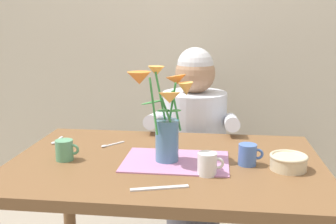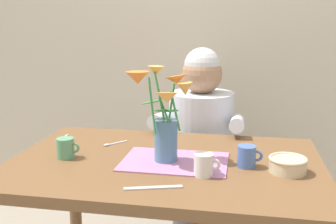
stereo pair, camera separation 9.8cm
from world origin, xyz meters
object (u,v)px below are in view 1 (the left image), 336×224
(ceramic_bowl, at_px, (288,162))
(tea_cup, at_px, (248,155))
(ceramic_mug, at_px, (65,150))
(flower_vase, at_px, (165,114))
(coffee_cup, at_px, (208,164))
(seated_person, at_px, (194,154))
(dinner_knife, at_px, (160,188))

(ceramic_bowl, distance_m, tea_cup, 0.15)
(tea_cup, height_order, ceramic_mug, same)
(flower_vase, distance_m, tea_cup, 0.34)
(flower_vase, bearing_deg, ceramic_mug, -176.60)
(ceramic_bowl, bearing_deg, flower_vase, 177.18)
(flower_vase, xyz_separation_m, coffee_cup, (0.16, -0.11, -0.15))
(flower_vase, relative_size, coffee_cup, 3.90)
(flower_vase, relative_size, ceramic_bowl, 2.66)
(flower_vase, height_order, ceramic_bowl, flower_vase)
(seated_person, relative_size, flower_vase, 3.13)
(dinner_knife, bearing_deg, tea_cup, 24.06)
(ceramic_bowl, height_order, dinner_knife, ceramic_bowl)
(seated_person, height_order, tea_cup, seated_person)
(seated_person, distance_m, flower_vase, 0.74)
(dinner_knife, relative_size, tea_cup, 2.04)
(seated_person, bearing_deg, dinner_knife, -92.14)
(seated_person, relative_size, ceramic_mug, 12.20)
(ceramic_bowl, height_order, ceramic_mug, ceramic_mug)
(flower_vase, distance_m, coffee_cup, 0.25)
(seated_person, distance_m, ceramic_bowl, 0.79)
(ceramic_bowl, bearing_deg, coffee_cup, -163.12)
(seated_person, bearing_deg, ceramic_mug, -123.18)
(flower_vase, height_order, coffee_cup, flower_vase)
(dinner_knife, relative_size, ceramic_mug, 2.04)
(dinner_knife, bearing_deg, seated_person, 69.08)
(flower_vase, bearing_deg, dinner_knife, -86.47)
(seated_person, xyz_separation_m, flower_vase, (-0.08, -0.64, 0.36))
(coffee_cup, distance_m, tea_cup, 0.19)
(seated_person, height_order, ceramic_bowl, seated_person)
(dinner_knife, height_order, tea_cup, tea_cup)
(seated_person, bearing_deg, coffee_cup, -81.49)
(ceramic_bowl, height_order, coffee_cup, coffee_cup)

